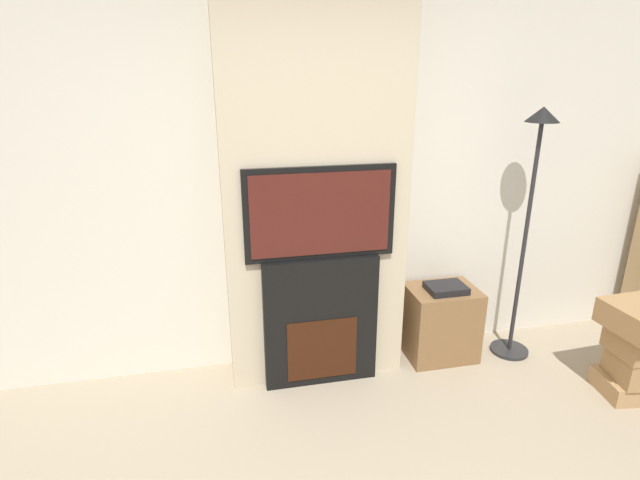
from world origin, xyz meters
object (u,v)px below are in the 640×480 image
fireplace (320,321)px  floor_lamp (531,200)px  television (320,213)px  media_stand (441,322)px

fireplace → floor_lamp: floor_lamp is taller
television → media_stand: bearing=6.6°
television → floor_lamp: (1.51, 0.03, -0.01)m
fireplace → media_stand: (0.95, 0.11, -0.17)m
fireplace → media_stand: size_ratio=1.53×
television → media_stand: 1.34m
floor_lamp → media_stand: size_ratio=3.07×
media_stand → television: bearing=-173.4°
fireplace → floor_lamp: bearing=1.2°
television → media_stand: (0.95, 0.11, -0.93)m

